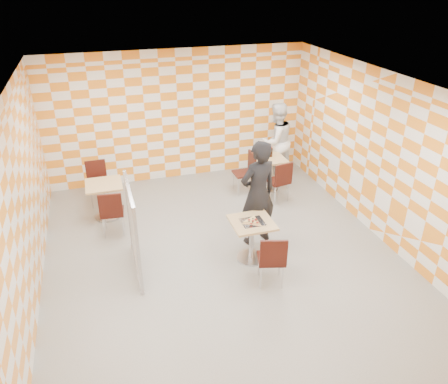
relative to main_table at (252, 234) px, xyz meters
name	(u,v)px	position (x,y,z in m)	size (l,w,h in m)	color
room_shell	(213,166)	(-0.46, 0.77, 0.99)	(7.00, 7.00, 7.00)	gray
main_table	(252,234)	(0.00, 0.00, 0.00)	(0.70, 0.70, 0.75)	tan
second_table	(268,168)	(1.31, 2.47, 0.00)	(0.70, 0.70, 0.75)	tan
empty_table	(105,195)	(-2.30, 2.20, 0.00)	(0.70, 0.70, 0.75)	tan
chair_main_front	(272,257)	(0.05, -0.78, 0.04)	(0.52, 0.53, 0.92)	#36100A
chair_second_front	(281,179)	(1.31, 1.79, 0.04)	(0.49, 0.50, 0.92)	#36100A
chair_second_side	(247,169)	(0.81, 2.47, 0.04)	(0.44, 0.43, 0.92)	#36100A
chair_empty_near	(112,210)	(-2.22, 1.46, 0.04)	(0.46, 0.47, 0.92)	#36100A
chair_empty_far	(97,179)	(-2.41, 2.93, 0.04)	(0.43, 0.44, 0.92)	#36100A
partition	(133,230)	(-1.94, 0.26, 0.28)	(0.08, 1.38, 1.55)	white
man_dark	(258,194)	(0.29, 0.50, 0.48)	(0.72, 0.47, 1.97)	black
man_white	(276,141)	(1.70, 3.01, 0.40)	(0.89, 0.69, 1.82)	white
pizza_on_foil	(252,221)	(0.00, -0.02, 0.26)	(0.40, 0.40, 0.04)	silver
sport_bottle	(262,152)	(1.20, 2.63, 0.33)	(0.06, 0.06, 0.20)	white
soda_bottle	(271,152)	(1.38, 2.53, 0.34)	(0.07, 0.07, 0.23)	black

